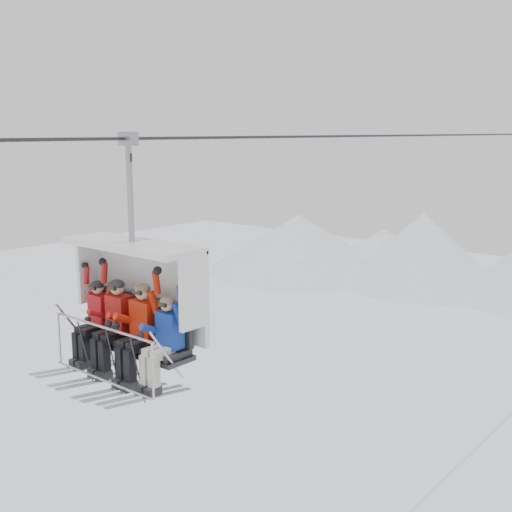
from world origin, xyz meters
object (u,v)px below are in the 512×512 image
Objects in this scene: skier_far_left at (95,318)px; skier_center_left at (115,322)px; skier_center_right at (140,328)px; skier_far_right at (164,339)px; chairlift_carrier at (140,293)px.

skier_center_left reaches higher than skier_far_left.
skier_far_left is at bearing -179.23° from skier_center_right.
skier_far_right is at bearing -1.34° from skier_center_right.
chairlift_carrier is at bearing 20.28° from skier_far_left.
skier_center_right is at bearing -41.79° from chairlift_carrier.
skier_center_right is at bearing 0.77° from skier_far_left.
skier_center_left is at bearing -135.84° from chairlift_carrier.
skier_far_left is at bearing -159.72° from chairlift_carrier.
skier_far_left is 1.00× the size of skier_far_right.
skier_far_right is (0.93, -0.32, -0.53)m from chairlift_carrier.
skier_far_right is at bearing 0.08° from skier_far_left.
skier_center_left is 0.97× the size of skier_center_right.
skier_center_right is 0.59m from skier_far_right.
skier_center_left is at bearing 179.53° from skier_far_right.
skier_center_right is at bearing 178.66° from skier_far_right.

